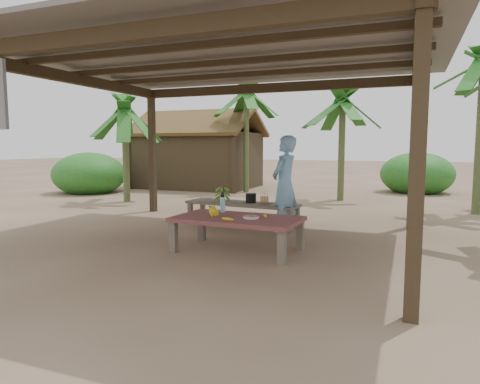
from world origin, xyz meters
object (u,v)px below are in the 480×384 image
at_px(plate, 251,217).
at_px(water_flask, 223,204).
at_px(bench, 242,205).
at_px(cooking_pot, 251,198).
at_px(ripe_banana_bunch, 210,210).
at_px(woman, 285,184).
at_px(work_table, 237,221).

distance_m(plate, water_flask, 0.75).
bearing_deg(plate, bench, 114.76).
xyz_separation_m(plate, cooking_pot, (-0.71, 1.95, 0.02)).
relative_size(ripe_banana_bunch, cooking_pot, 1.27).
bearing_deg(water_flask, ripe_banana_bunch, -95.49).
distance_m(bench, ripe_banana_bunch, 1.91).
relative_size(bench, woman, 1.32).
xyz_separation_m(bench, ripe_banana_bunch, (0.23, -1.89, 0.18)).
height_order(work_table, cooking_pot, cooking_pot).
height_order(water_flask, woman, woman).
xyz_separation_m(bench, cooking_pot, (0.17, 0.03, 0.14)).
distance_m(cooking_pot, woman, 0.84).
relative_size(water_flask, woman, 0.18).
bearing_deg(ripe_banana_bunch, work_table, 1.48).
bearing_deg(work_table, cooking_pot, 106.79).
bearing_deg(work_table, bench, 111.77).
bearing_deg(water_flask, woman, 63.89).
bearing_deg(woman, plate, 11.22).
height_order(bench, water_flask, water_flask).
bearing_deg(cooking_pot, ripe_banana_bunch, -88.23).
height_order(work_table, plate, plate).
distance_m(ripe_banana_bunch, woman, 1.82).
xyz_separation_m(ripe_banana_bunch, woman, (0.67, 1.67, 0.28)).
xyz_separation_m(bench, plate, (0.88, -1.92, 0.12)).
relative_size(bench, ripe_banana_bunch, 8.91).
bearing_deg(bench, plate, -59.53).
relative_size(bench, plate, 9.61).
bearing_deg(ripe_banana_bunch, bench, 96.92).
bearing_deg(plate, water_flask, 146.80).
relative_size(plate, cooking_pot, 1.18).
relative_size(work_table, woman, 1.08).
xyz_separation_m(work_table, woman, (0.24, 1.66, 0.42)).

